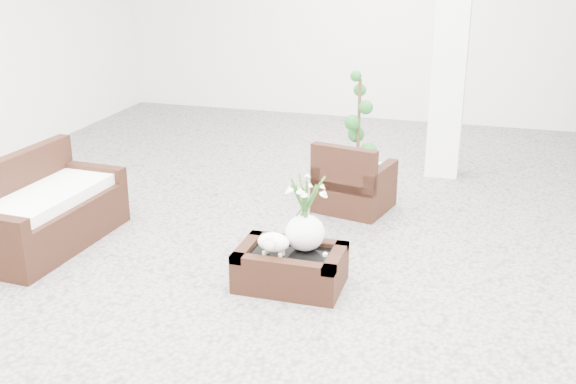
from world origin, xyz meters
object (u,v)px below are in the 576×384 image
(loveseat, at_px, (46,202))
(armchair, at_px, (355,175))
(topiary, at_px, (359,122))
(coffee_table, at_px, (290,269))

(loveseat, bearing_deg, armchair, -52.68)
(armchair, xyz_separation_m, topiary, (-0.23, 1.38, 0.25))
(armchair, distance_m, topiary, 1.43)
(coffee_table, relative_size, loveseat, 0.55)
(coffee_table, bearing_deg, armchair, 85.53)
(armchair, relative_size, topiary, 0.62)
(coffee_table, relative_size, topiary, 0.70)
(loveseat, xyz_separation_m, topiary, (2.44, 3.20, 0.20))
(topiary, bearing_deg, loveseat, -127.28)
(loveseat, bearing_deg, topiary, -34.16)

